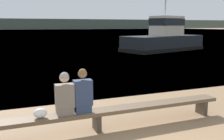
% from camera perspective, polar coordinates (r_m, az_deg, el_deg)
% --- Properties ---
extents(water_surface, '(240.00, 240.00, 0.00)m').
position_cam_1_polar(water_surface, '(127.60, -20.42, 8.47)').
color(water_surface, '#386084').
rests_on(water_surface, ground).
extents(far_shoreline, '(600.00, 12.00, 6.88)m').
position_cam_1_polar(far_shoreline, '(186.55, -20.79, 9.85)').
color(far_shoreline, '#424738').
rests_on(far_shoreline, ground).
extents(bench_main, '(6.68, 0.42, 0.48)m').
position_cam_1_polar(bench_main, '(5.89, -3.51, -9.98)').
color(bench_main, brown).
rests_on(bench_main, ground).
extents(person_left, '(0.41, 0.36, 0.96)m').
position_cam_1_polar(person_left, '(5.57, -10.75, -5.84)').
color(person_left, '#70665B').
rests_on(person_left, bench_main).
extents(person_right, '(0.41, 0.36, 1.01)m').
position_cam_1_polar(person_right, '(5.64, -6.73, -5.34)').
color(person_right, navy).
rests_on(person_right, bench_main).
extents(shopping_bag, '(0.28, 0.18, 0.21)m').
position_cam_1_polar(shopping_bag, '(5.58, -16.09, -9.46)').
color(shopping_bag, white).
rests_on(shopping_bag, bench_main).
extents(tugboat_red, '(9.33, 5.78, 5.95)m').
position_cam_1_polar(tugboat_red, '(25.10, 11.80, 6.81)').
color(tugboat_red, black).
rests_on(tugboat_red, water_surface).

